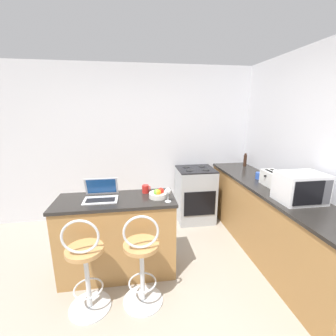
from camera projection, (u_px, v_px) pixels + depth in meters
name	position (u px, v px, depth m)	size (l,w,h in m)	color
ground_plane	(152.00, 322.00, 2.05)	(20.00, 20.00, 0.00)	gray
wall_back	(140.00, 145.00, 3.87)	(12.00, 0.06, 2.60)	silver
breakfast_bar	(118.00, 236.00, 2.59)	(1.31, 0.54, 0.92)	#9E703D
counter_right	(268.00, 220.00, 2.98)	(0.61, 2.74, 0.92)	#9E703D
bar_stool_near	(86.00, 268.00, 2.07)	(0.40, 0.40, 0.99)	silver
bar_stool_far	(142.00, 263.00, 2.14)	(0.40, 0.40, 0.99)	silver
laptop	(101.00, 194.00, 2.47)	(0.36, 0.27, 0.22)	silver
microwave	(301.00, 188.00, 2.37)	(0.46, 0.34, 0.31)	silver
toaster	(272.00, 178.00, 2.89)	(0.21, 0.29, 0.19)	silver
stove_range	(195.00, 194.00, 3.88)	(0.61, 0.59, 0.93)	#9EA3A8
wine_glass_short	(168.00, 192.00, 2.37)	(0.07, 0.07, 0.15)	silver
mug_blue	(259.00, 176.00, 3.19)	(0.10, 0.08, 0.10)	#2D51AD
mug_red	(146.00, 189.00, 2.65)	(0.10, 0.08, 0.09)	red
fruit_bowl	(158.00, 194.00, 2.50)	(0.20, 0.20, 0.11)	silver
pepper_mill	(245.00, 160.00, 3.90)	(0.06, 0.06, 0.23)	#331E14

